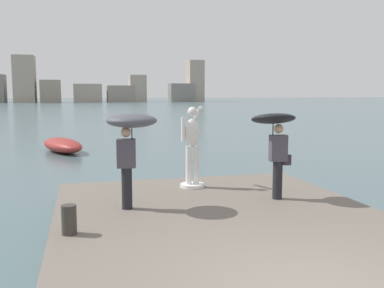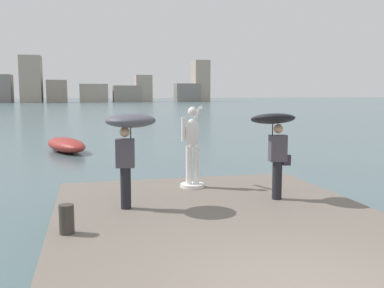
{
  "view_description": "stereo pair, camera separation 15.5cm",
  "coord_description": "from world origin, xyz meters",
  "px_view_note": "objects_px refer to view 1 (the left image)",
  "views": [
    {
      "loc": [
        -2.67,
        -4.54,
        2.83
      ],
      "look_at": [
        0.0,
        5.88,
        1.55
      ],
      "focal_mm": 40.26,
      "sensor_mm": 36.0,
      "label": 1
    },
    {
      "loc": [
        -2.52,
        -4.58,
        2.83
      ],
      "look_at": [
        0.0,
        5.88,
        1.55
      ],
      "focal_mm": 40.26,
      "sensor_mm": 36.0,
      "label": 2
    }
  ],
  "objects_px": {
    "mooring_bollard": "(69,220)",
    "onlooker_left": "(130,132)",
    "onlooker_right": "(275,133)",
    "boat_far": "(62,145)",
    "statue_white_figure": "(192,149)"
  },
  "relations": [
    {
      "from": "mooring_bollard",
      "to": "onlooker_left",
      "type": "bearing_deg",
      "value": 49.11
    },
    {
      "from": "onlooker_right",
      "to": "boat_far",
      "type": "bearing_deg",
      "value": 112.57
    },
    {
      "from": "onlooker_left",
      "to": "boat_far",
      "type": "relative_size",
      "value": 0.5
    },
    {
      "from": "onlooker_left",
      "to": "boat_far",
      "type": "distance_m",
      "value": 12.76
    },
    {
      "from": "statue_white_figure",
      "to": "onlooker_right",
      "type": "bearing_deg",
      "value": -47.87
    },
    {
      "from": "onlooker_left",
      "to": "onlooker_right",
      "type": "height_order",
      "value": "onlooker_right"
    },
    {
      "from": "mooring_bollard",
      "to": "boat_far",
      "type": "height_order",
      "value": "mooring_bollard"
    },
    {
      "from": "onlooker_left",
      "to": "boat_far",
      "type": "bearing_deg",
      "value": 98.69
    },
    {
      "from": "statue_white_figure",
      "to": "boat_far",
      "type": "distance_m",
      "value": 11.47
    },
    {
      "from": "onlooker_right",
      "to": "boat_far",
      "type": "xyz_separation_m",
      "value": [
        -5.19,
        12.48,
        -1.6
      ]
    },
    {
      "from": "boat_far",
      "to": "mooring_bollard",
      "type": "bearing_deg",
      "value": -87.22
    },
    {
      "from": "onlooker_right",
      "to": "boat_far",
      "type": "distance_m",
      "value": 13.61
    },
    {
      "from": "onlooker_left",
      "to": "onlooker_right",
      "type": "relative_size",
      "value": 0.99
    },
    {
      "from": "statue_white_figure",
      "to": "boat_far",
      "type": "height_order",
      "value": "statue_white_figure"
    },
    {
      "from": "onlooker_right",
      "to": "onlooker_left",
      "type": "bearing_deg",
      "value": -179.62
    }
  ]
}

